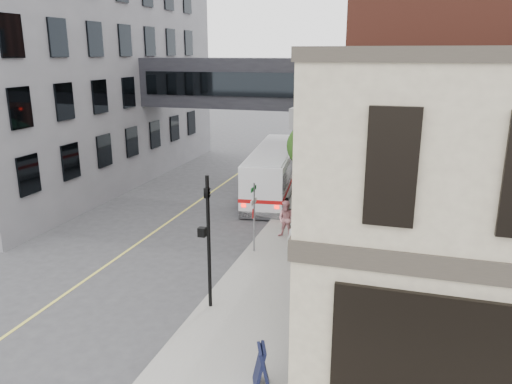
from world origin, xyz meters
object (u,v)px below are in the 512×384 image
Objects in this scene: bus at (274,169)px; pedestrian_c at (310,201)px; pedestrian_a at (293,242)px; sandwich_board at (262,367)px; pedestrian_b at (287,219)px; newspaper_box at (301,227)px.

pedestrian_c is at bearing -52.93° from bus.
sandwich_board is at bearing -61.92° from pedestrian_a.
bus is 4.95m from pedestrian_c.
bus is at bearing 160.06° from pedestrian_c.
pedestrian_b is 3.46m from pedestrian_c.
pedestrian_b is 1.07× the size of pedestrian_c.
pedestrian_b is at bearing -70.94° from bus.
pedestrian_a is 1.54× the size of sandwich_board.
pedestrian_c is 13.98m from sandwich_board.
pedestrian_b is at bearing -160.96° from newspaper_box.
bus is 6.09× the size of pedestrian_b.
pedestrian_c is 1.65× the size of newspaper_box.
pedestrian_a is 2.92m from newspaper_box.
pedestrian_c is at bearing 115.77° from pedestrian_a.
newspaper_box is at bearing -53.76° from pedestrian_c.
sandwich_board is (1.25, -10.72, 0.07)m from newspaper_box.
bus reaches higher than pedestrian_a.
pedestrian_b reaches higher than sandwich_board.
newspaper_box is 10.79m from sandwich_board.
bus reaches higher than newspaper_box.
pedestrian_a reaches higher than newspaper_box.
bus reaches higher than sandwich_board.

